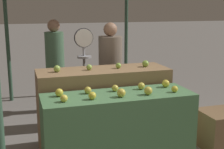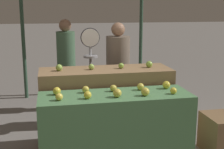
{
  "view_description": "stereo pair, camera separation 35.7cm",
  "coord_description": "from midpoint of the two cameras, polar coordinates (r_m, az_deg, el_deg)",
  "views": [
    {
      "loc": [
        -1.01,
        -3.04,
        1.78
      ],
      "look_at": [
        0.02,
        0.3,
        1.01
      ],
      "focal_mm": 50.0,
      "sensor_mm": 36.0,
      "label": 1
    },
    {
      "loc": [
        -0.66,
        -3.13,
        1.78
      ],
      "look_at": [
        0.02,
        0.3,
        1.01
      ],
      "focal_mm": 50.0,
      "sensor_mm": 36.0,
      "label": 2
    }
  ],
  "objects": [
    {
      "name": "apple_back_1",
      "position": [
        3.81,
        -6.88,
        1.3
      ],
      "size": [
        0.07,
        0.07,
        0.07
      ],
      "primitive_type": "sphere",
      "color": "#8EB247",
      "rests_on": "display_counter_back"
    },
    {
      "name": "produce_scale",
      "position": [
        4.41,
        -7.44,
        3.1
      ],
      "size": [
        0.27,
        0.2,
        1.48
      ],
      "color": "#99999E",
      "rests_on": "ground_plane"
    },
    {
      "name": "apple_front_4",
      "position": [
        3.42,
        8.48,
        -2.69
      ],
      "size": [
        0.07,
        0.07,
        0.07
      ],
      "primitive_type": "sphere",
      "color": "gold",
      "rests_on": "display_counter_front"
    },
    {
      "name": "apple_front_7",
      "position": [
        3.42,
        -2.5,
        -2.54
      ],
      "size": [
        0.07,
        0.07,
        0.07
      ],
      "primitive_type": "sphere",
      "color": "gold",
      "rests_on": "display_counter_front"
    },
    {
      "name": "apple_front_5",
      "position": [
        3.31,
        -12.7,
        -3.28
      ],
      "size": [
        0.08,
        0.08,
        0.08
      ],
      "primitive_type": "sphere",
      "color": "gold",
      "rests_on": "display_counter_front"
    },
    {
      "name": "display_counter_back",
      "position": [
        3.98,
        -4.15,
        -6.2
      ],
      "size": [
        1.63,
        0.55,
        1.01
      ],
      "primitive_type": "cube",
      "color": "olive",
      "rests_on": "ground_plane"
    },
    {
      "name": "apple_front_1",
      "position": [
        3.15,
        -6.89,
        -3.91
      ],
      "size": [
        0.08,
        0.08,
        0.08
      ],
      "primitive_type": "sphere",
      "color": "gold",
      "rests_on": "display_counter_front"
    },
    {
      "name": "person_vendor_at_scale",
      "position": [
        4.69,
        -2.48,
        1.43
      ],
      "size": [
        0.37,
        0.37,
        1.54
      ],
      "rotation": [
        0.0,
        0.0,
        3.2
      ],
      "color": "#2D2D38",
      "rests_on": "ground_plane"
    },
    {
      "name": "apple_front_9",
      "position": [
        3.62,
        7.03,
        -1.68
      ],
      "size": [
        0.09,
        0.09,
        0.09
      ],
      "primitive_type": "sphere",
      "color": "gold",
      "rests_on": "display_counter_front"
    },
    {
      "name": "person_customer_left",
      "position": [
        5.35,
        -12.3,
        2.79
      ],
      "size": [
        0.39,
        0.39,
        1.56
      ],
      "rotation": [
        0.0,
        0.0,
        2.83
      ],
      "color": "#2D2D38",
      "rests_on": "ground_plane"
    },
    {
      "name": "apple_front_8",
      "position": [
        3.5,
        2.49,
        -2.13
      ],
      "size": [
        0.08,
        0.08,
        0.08
      ],
      "primitive_type": "sphere",
      "color": "gold",
      "rests_on": "display_counter_front"
    },
    {
      "name": "wooden_crate_side",
      "position": [
        4.18,
        16.76,
        -9.69
      ],
      "size": [
        0.48,
        0.48,
        0.48
      ],
      "primitive_type": "cube",
      "color": "brown",
      "rests_on": "ground_plane"
    },
    {
      "name": "apple_front_0",
      "position": [
        3.11,
        -12.06,
        -4.33
      ],
      "size": [
        0.07,
        0.07,
        0.07
      ],
      "primitive_type": "sphere",
      "color": "yellow",
      "rests_on": "display_counter_front"
    },
    {
      "name": "apple_back_0",
      "position": [
        3.76,
        -12.74,
        1.01
      ],
      "size": [
        0.08,
        0.08,
        0.08
      ],
      "primitive_type": "sphere",
      "color": "#8EB247",
      "rests_on": "display_counter_back"
    },
    {
      "name": "display_counter_front",
      "position": [
        3.47,
        -1.85,
        -10.47
      ],
      "size": [
        1.63,
        0.55,
        0.86
      ],
      "primitive_type": "cube",
      "color": "#4C7A4C",
      "rests_on": "ground_plane"
    },
    {
      "name": "apple_front_6",
      "position": [
        3.36,
        -7.48,
        -2.89
      ],
      "size": [
        0.08,
        0.08,
        0.08
      ],
      "primitive_type": "sphere",
      "color": "gold",
      "rests_on": "display_counter_front"
    },
    {
      "name": "apple_front_3",
      "position": [
        3.29,
        3.56,
        -3.03
      ],
      "size": [
        0.09,
        0.09,
        0.09
      ],
      "primitive_type": "sphere",
      "color": "gold",
      "rests_on": "display_counter_front"
    },
    {
      "name": "apple_back_2",
      "position": [
        3.89,
        -1.44,
        1.62
      ],
      "size": [
        0.07,
        0.07,
        0.07
      ],
      "primitive_type": "sphere",
      "color": "#84AD3D",
      "rests_on": "display_counter_back"
    },
    {
      "name": "apple_back_3",
      "position": [
        4.0,
        3.6,
        1.98
      ],
      "size": [
        0.08,
        0.08,
        0.08
      ],
      "primitive_type": "sphere",
      "color": "#84AD3D",
      "rests_on": "display_counter_back"
    },
    {
      "name": "apple_front_2",
      "position": [
        3.21,
        -1.49,
        -3.41
      ],
      "size": [
        0.09,
        0.09,
        0.09
      ],
      "primitive_type": "sphere",
      "color": "gold",
      "rests_on": "display_counter_front"
    }
  ]
}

